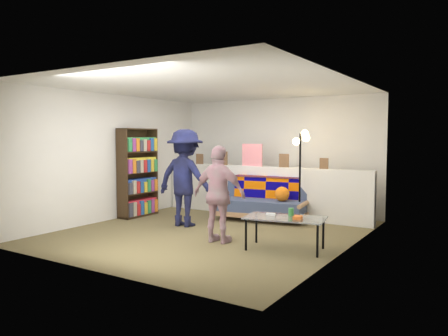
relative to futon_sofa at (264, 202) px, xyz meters
The scene contains 10 objects.
ground 1.51m from the futon_sofa, 99.26° to the right, with size 5.00×5.00×0.00m, color brown.
room_shell 1.67m from the futon_sofa, 103.57° to the right, with size 4.60×5.05×2.45m.
half_wall_ledge 0.45m from the futon_sofa, 124.21° to the left, with size 4.45×0.15×1.00m, color silver.
ledge_decor 1.01m from the futon_sofa, 144.68° to the left, with size 2.97×0.02×0.45m.
futon_sofa is the anchor object (origin of this frame).
bookshelf 2.56m from the futon_sofa, 156.88° to the right, with size 0.29×0.88×1.75m.
coffee_table 2.23m from the futon_sofa, 55.05° to the right, with size 1.19×0.80×0.57m.
floor_lamp 1.14m from the futon_sofa, ahead, with size 0.37×0.31×1.72m.
person_left 1.64m from the futon_sofa, 126.52° to the right, with size 1.11×0.64×1.72m, color black.
person_right 2.03m from the futon_sofa, 82.41° to the right, with size 0.86×0.36×1.46m, color pink.
Camera 1 is at (4.02, -5.95, 1.58)m, focal length 35.00 mm.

